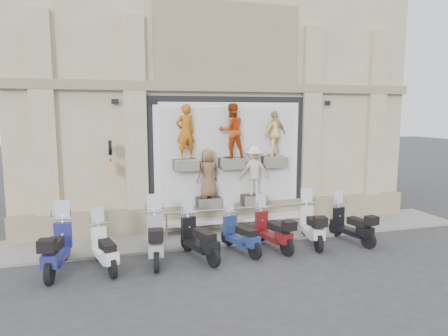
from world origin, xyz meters
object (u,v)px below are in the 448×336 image
Objects in this scene: scooter_a at (57,239)px; scooter_b at (104,241)px; scooter_g at (312,218)px; scooter_f at (273,223)px; scooter_d at (199,230)px; scooter_c at (155,230)px; clock_sign_bracket at (110,153)px; scooter_h at (352,218)px; guard_rail at (237,222)px; scooter_e at (240,227)px.

scooter_a is 1.13× the size of scooter_b.
scooter_g reaches higher than scooter_b.
scooter_f is 1.32m from scooter_g.
scooter_b is 0.93× the size of scooter_d.
scooter_a is at bearing -173.39° from scooter_c.
clock_sign_bracket reaches higher than scooter_h.
scooter_b is at bearing 0.20° from scooter_a.
scooter_g is (6.09, 0.33, 0.06)m from scooter_b.
scooter_d is 3.60m from scooter_g.
scooter_h is (8.51, 0.02, -0.09)m from scooter_a.
scooter_c reaches higher than scooter_h.
guard_rail is 3.64m from scooter_h.
scooter_g reaches higher than scooter_h.
guard_rail is 4.96× the size of clock_sign_bracket.
guard_rail is 2.53× the size of scooter_d.
scooter_g is (5.86, -1.92, -1.99)m from clock_sign_bracket.
scooter_a is at bearing 160.87° from scooter_d.
scooter_c is (-2.81, -1.58, 0.40)m from guard_rail.
scooter_e is (2.43, 0.01, -0.12)m from scooter_c.
scooter_e is at bearing 166.49° from scooter_h.
scooter_c is 1.15× the size of scooter_e.
clock_sign_bracket is 0.54× the size of scooter_h.
scooter_b is 3.76m from scooter_e.
scooter_d is (-1.63, -1.73, 0.35)m from guard_rail.
scooter_g is at bearing -12.50° from scooter_b.
scooter_f reaches higher than scooter_b.
scooter_g is (1.96, -1.46, 0.35)m from guard_rail.
scooter_h is at bearing 7.25° from scooter_a.
clock_sign_bracket is 0.51× the size of scooter_g.
scooter_f is at bearing 8.41° from scooter_a.
scooter_b is 7.37m from scooter_h.
scooter_e is at bearing -103.69° from guard_rail.
scooter_a is 1.05× the size of scooter_g.
scooter_b is 6.09m from scooter_g.
scooter_f reaches higher than scooter_e.
scooter_h is (1.28, -0.17, -0.05)m from scooter_g.
clock_sign_bracket reaches higher than scooter_d.
scooter_g is at bearing -15.80° from scooter_e.
clock_sign_bracket is 6.48m from scooter_g.
guard_rail is 4.57m from clock_sign_bracket.
scooter_b is at bearing 168.77° from scooter_h.
scooter_g is at bearing -18.19° from clock_sign_bracket.
scooter_h is (3.62, -0.07, 0.02)m from scooter_e.
scooter_b is at bearing 163.46° from scooter_d.
scooter_c reaches higher than scooter_f.
scooter_a reaches higher than scooter_d.
scooter_c is at bearing 167.76° from scooter_f.
scooter_h is (3.24, -1.63, 0.30)m from guard_rail.
scooter_h reaches higher than scooter_e.
guard_rail is 4.51m from scooter_b.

